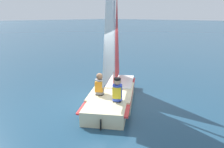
% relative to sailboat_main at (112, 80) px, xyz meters
% --- Properties ---
extents(ground_plane, '(260.00, 260.00, 0.00)m').
position_rel_sailboat_main_xyz_m(ground_plane, '(0.01, -0.02, -0.84)').
color(ground_plane, navy).
extents(sailboat_main, '(3.41, 3.94, 5.79)m').
position_rel_sailboat_main_xyz_m(sailboat_main, '(0.00, 0.00, 0.00)').
color(sailboat_main, beige).
rests_on(sailboat_main, ground_plane).
extents(sailor_helm, '(0.42, 0.43, 1.16)m').
position_rel_sailboat_main_xyz_m(sailor_helm, '(0.04, 0.55, -0.21)').
color(sailor_helm, black).
rests_on(sailor_helm, ground_plane).
extents(sailor_crew, '(0.42, 0.43, 1.16)m').
position_rel_sailboat_main_xyz_m(sailor_crew, '(-0.79, 0.57, -0.20)').
color(sailor_crew, black).
rests_on(sailor_crew, ground_plane).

